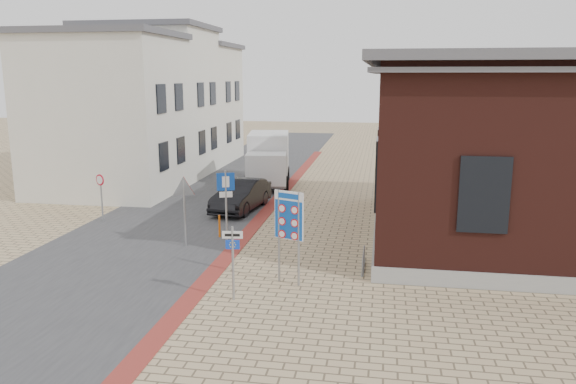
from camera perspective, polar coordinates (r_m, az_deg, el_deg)
The scene contains 16 objects.
ground at distance 16.64m, azimuth -1.93°, elevation -9.74°, with size 120.00×120.00×0.00m, color tan.
road_strip at distance 31.96m, azimuth -6.24°, elevation 0.70°, with size 7.00×60.00×0.02m, color #38383A.
curb_strip at distance 26.39m, azimuth -1.86°, elevation -1.58°, with size 0.60×40.00×0.02m, color maroon.
brick_building at distance 23.07m, azimuth 24.33°, elevation 4.22°, with size 13.00×13.00×6.80m.
townhouse_near at distance 30.68m, azimuth -17.99°, elevation 7.58°, with size 7.40×6.40×8.30m.
townhouse_mid at distance 36.08m, azimuth -13.62°, elevation 9.00°, with size 7.40×6.40×9.10m.
townhouse_far at distance 41.68m, azimuth -10.34°, elevation 8.91°, with size 7.40×6.40×8.30m.
bike_rack at distance 18.32m, azimuth 7.67°, elevation -6.92°, with size 0.08×1.80×0.60m.
sedan at distance 25.86m, azimuth -4.78°, elevation -0.32°, with size 1.50×4.29×1.41m, color black.
box_truck at distance 31.80m, azimuth -2.03°, elevation 3.40°, with size 2.99×5.75×2.87m.
border_sign at distance 16.40m, azimuth 0.09°, elevation -2.62°, with size 0.91×0.40×2.82m.
essen_sign at distance 15.45m, azimuth -5.63°, elevation -6.16°, with size 0.56×0.11×2.09m.
parking_sign at distance 19.83m, azimuth -6.32°, elevation -0.31°, with size 0.60×0.26×2.85m.
yield_sign at distance 20.34m, azimuth -10.53°, elevation -0.23°, with size 0.90×0.20×2.54m.
speed_sign at distance 24.88m, azimuth -18.46°, elevation 0.13°, with size 0.45×0.23×2.05m.
bollard at distance 21.65m, azimuth -6.97°, elevation -3.47°, with size 0.08×0.08×0.89m, color #DC5D0B.
Camera 1 is at (3.12, -15.17, 6.09)m, focal length 35.00 mm.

